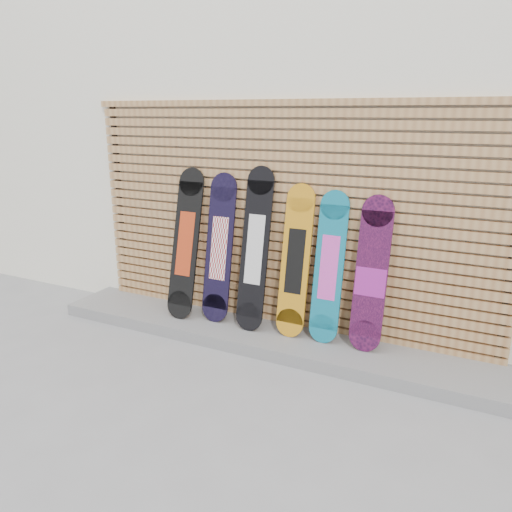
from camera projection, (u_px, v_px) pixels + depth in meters
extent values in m
plane|color=gray|center=(250.00, 378.00, 4.24)|extent=(80.00, 80.00, 0.00)
cube|color=white|center=(404.00, 142.00, 6.54)|extent=(12.00, 5.00, 3.60)
cube|color=slate|center=(268.00, 337.00, 4.88)|extent=(4.60, 0.70, 0.12)
cube|color=#A47344|center=(280.00, 319.00, 5.11)|extent=(4.20, 0.05, 0.08)
cube|color=#A47344|center=(280.00, 311.00, 5.08)|extent=(4.20, 0.05, 0.08)
cube|color=#A47344|center=(280.00, 302.00, 5.05)|extent=(4.20, 0.05, 0.07)
cube|color=#A47344|center=(280.00, 293.00, 5.02)|extent=(4.20, 0.05, 0.07)
cube|color=#A47344|center=(281.00, 284.00, 5.00)|extent=(4.20, 0.05, 0.07)
cube|color=#A47344|center=(281.00, 274.00, 4.97)|extent=(4.20, 0.05, 0.07)
cube|color=#A47344|center=(281.00, 265.00, 4.94)|extent=(4.20, 0.05, 0.07)
cube|color=#A47344|center=(281.00, 256.00, 4.92)|extent=(4.20, 0.05, 0.07)
cube|color=#A47344|center=(281.00, 246.00, 4.89)|extent=(4.20, 0.05, 0.07)
cube|color=#A47344|center=(281.00, 237.00, 4.86)|extent=(4.20, 0.05, 0.08)
cube|color=#A47344|center=(281.00, 227.00, 4.84)|extent=(4.20, 0.05, 0.08)
cube|color=#A47344|center=(282.00, 217.00, 4.81)|extent=(4.20, 0.05, 0.08)
cube|color=#A47344|center=(282.00, 207.00, 4.78)|extent=(4.20, 0.05, 0.08)
cube|color=#A47344|center=(282.00, 197.00, 4.75)|extent=(4.20, 0.05, 0.08)
cube|color=#A47344|center=(282.00, 187.00, 4.73)|extent=(4.20, 0.05, 0.08)
cube|color=#A47344|center=(282.00, 177.00, 4.70)|extent=(4.20, 0.05, 0.08)
cube|color=#A47344|center=(282.00, 166.00, 4.67)|extent=(4.20, 0.05, 0.08)
cube|color=#A47344|center=(282.00, 156.00, 4.65)|extent=(4.20, 0.05, 0.08)
cube|color=#A47344|center=(283.00, 145.00, 4.62)|extent=(4.20, 0.05, 0.08)
cube|color=#A47344|center=(283.00, 135.00, 4.59)|extent=(4.20, 0.05, 0.08)
cube|color=#A47344|center=(283.00, 124.00, 4.57)|extent=(4.20, 0.05, 0.08)
cube|color=#A47344|center=(283.00, 113.00, 4.54)|extent=(4.20, 0.05, 0.08)
cube|color=black|center=(121.00, 208.00, 5.71)|extent=(0.06, 0.04, 2.23)
cube|color=#A47344|center=(283.00, 102.00, 4.51)|extent=(4.26, 0.07, 0.06)
cube|color=black|center=(186.00, 244.00, 5.12)|extent=(0.29, 0.33, 1.24)
cylinder|color=black|center=(180.00, 305.00, 5.16)|extent=(0.29, 0.09, 0.29)
cylinder|color=black|center=(192.00, 182.00, 5.08)|extent=(0.29, 0.09, 0.29)
cube|color=#9A270E|center=(186.00, 244.00, 5.12)|extent=(0.18, 0.18, 0.64)
cube|color=black|center=(219.00, 248.00, 5.01)|extent=(0.29, 0.25, 1.20)
cylinder|color=black|center=(215.00, 308.00, 5.08)|extent=(0.29, 0.08, 0.29)
cylinder|color=black|center=(224.00, 187.00, 4.94)|extent=(0.29, 0.08, 0.29)
cube|color=white|center=(219.00, 248.00, 5.01)|extent=(0.18, 0.14, 0.63)
cube|color=black|center=(255.00, 249.00, 4.80)|extent=(0.28, 0.28, 1.30)
cylinder|color=black|center=(249.00, 317.00, 4.87)|extent=(0.28, 0.08, 0.28)
cylinder|color=black|center=(261.00, 180.00, 4.74)|extent=(0.28, 0.08, 0.28)
cube|color=silver|center=(255.00, 249.00, 4.80)|extent=(0.17, 0.16, 0.67)
cube|color=#C68115|center=(295.00, 261.00, 4.67)|extent=(0.27, 0.24, 1.16)
cylinder|color=#C68115|center=(290.00, 323.00, 4.74)|extent=(0.27, 0.07, 0.27)
cylinder|color=#C68115|center=(301.00, 198.00, 4.60)|extent=(0.27, 0.07, 0.27)
cube|color=black|center=(295.00, 261.00, 4.67)|extent=(0.17, 0.14, 0.61)
cube|color=#0E6B86|center=(329.00, 268.00, 4.55)|extent=(0.27, 0.22, 1.13)
cylinder|color=#0E6B86|center=(323.00, 328.00, 4.61)|extent=(0.27, 0.07, 0.27)
cylinder|color=#0E6B86|center=(335.00, 205.00, 4.48)|extent=(0.27, 0.07, 0.27)
cube|color=#EA52CA|center=(329.00, 268.00, 4.55)|extent=(0.17, 0.13, 0.59)
cube|color=black|center=(371.00, 274.00, 4.38)|extent=(0.28, 0.22, 1.10)
cylinder|color=black|center=(365.00, 336.00, 4.45)|extent=(0.28, 0.07, 0.28)
cylinder|color=black|center=(378.00, 211.00, 4.31)|extent=(0.28, 0.07, 0.28)
cube|color=#991E8C|center=(370.00, 282.00, 4.39)|extent=(0.27, 0.07, 0.25)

